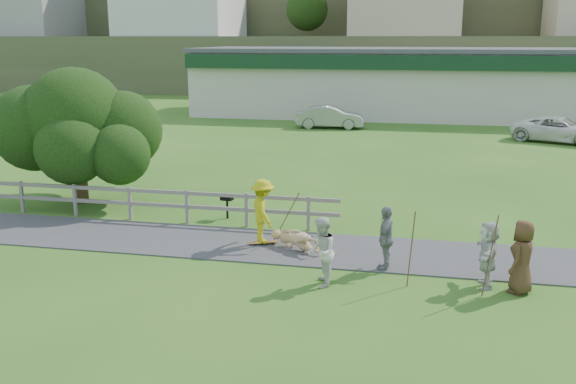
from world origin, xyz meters
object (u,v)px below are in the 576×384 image
spectator_b (386,238)px  spectator_a (321,252)px  car_silver (330,117)px  skater_rider (263,214)px  spectator_c (522,257)px  tree (77,149)px  skater_fallen (296,240)px  car_white (559,130)px  bbq (227,206)px  spectator_d (488,254)px

spectator_b → spectator_a: bearing=-39.7°
car_silver → skater_rider: bearing=179.9°
spectator_c → tree: tree is taller
tree → skater_rider: bearing=-24.1°
skater_fallen → spectator_a: bearing=-124.1°
skater_fallen → car_silver: car_silver is taller
car_white → bbq: bearing=167.1°
car_white → bbq: (-13.87, -19.33, -0.31)m
car_white → tree: (-19.76, -18.38, 1.26)m
car_silver → car_white: car_silver is taller
skater_fallen → spectator_c: (5.78, -1.88, 0.57)m
spectator_a → spectator_d: (3.92, 0.79, -0.04)m
spectator_a → car_white: 26.46m
car_white → spectator_a: bearing=-179.1°
spectator_c → tree: 15.65m
skater_fallen → tree: bearing=98.7°
skater_fallen → tree: 9.69m
skater_rider → car_white: size_ratio=0.36×
spectator_d → spectator_a: bearing=-75.9°
spectator_b → bbq: (-5.46, 3.81, -0.44)m
skater_fallen → car_silver: bearing=38.0°
spectator_c → spectator_d: 0.79m
spectator_c → skater_fallen: bearing=-80.0°
skater_rider → spectator_a: skater_rider is taller
spectator_c → car_silver: spectator_c is taller
skater_fallen → spectator_a: 2.74m
spectator_c → car_silver: size_ratio=0.39×
skater_rider → spectator_a: 3.45m
skater_fallen → spectator_b: 2.81m
spectator_a → spectator_b: same height
spectator_d → car_white: 24.50m
spectator_d → car_silver: size_ratio=0.37×
skater_rider → spectator_d: bearing=-137.5°
car_white → tree: size_ratio=0.89×
bbq → car_white: bearing=60.9°
spectator_a → bbq: (-4.01, 5.23, -0.44)m
skater_rider → spectator_b: (3.59, -1.29, -0.08)m
skater_fallen → spectator_b: (2.56, -1.03, 0.54)m
skater_rider → car_silver: skater_rider is taller
spectator_b → tree: bearing=-106.7°
spectator_d → tree: (-13.81, 5.39, 1.17)m
skater_rider → tree: tree is taller
skater_rider → spectator_d: skater_rider is taller
spectator_a → car_silver: spectator_a is taller
car_silver → skater_fallen: bearing=-177.8°
spectator_b → car_white: bearing=166.0°
bbq → skater_rider: bearing=-46.9°
spectator_a → skater_rider: bearing=-150.8°
spectator_b → skater_rider: bearing=-103.7°
spectator_a → spectator_c: (4.67, 0.56, 0.03)m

